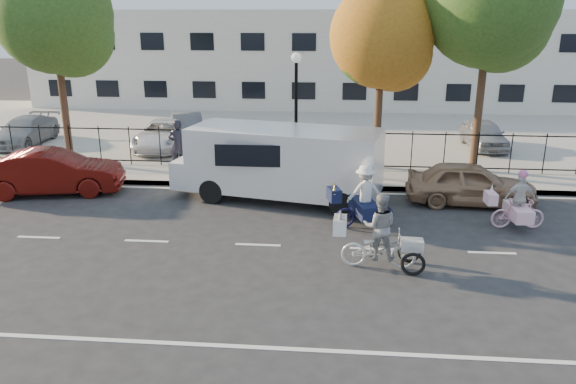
# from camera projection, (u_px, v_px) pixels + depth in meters

# --- Properties ---
(ground) EXTENTS (120.00, 120.00, 0.00)m
(ground) POSITION_uv_depth(u_px,v_px,m) (258.00, 245.00, 14.72)
(ground) COLOR #333334
(road_markings) EXTENTS (60.00, 9.52, 0.01)m
(road_markings) POSITION_uv_depth(u_px,v_px,m) (258.00, 245.00, 14.72)
(road_markings) COLOR silver
(road_markings) RESTS_ON ground
(curb) EXTENTS (60.00, 0.10, 0.15)m
(curb) POSITION_uv_depth(u_px,v_px,m) (278.00, 186.00, 19.49)
(curb) COLOR #A8A399
(curb) RESTS_ON ground
(sidewalk) EXTENTS (60.00, 2.20, 0.15)m
(sidewalk) POSITION_uv_depth(u_px,v_px,m) (281.00, 178.00, 20.49)
(sidewalk) COLOR #A8A399
(sidewalk) RESTS_ON ground
(parking_lot) EXTENTS (60.00, 15.60, 0.15)m
(parking_lot) POSITION_uv_depth(u_px,v_px,m) (298.00, 129.00, 28.93)
(parking_lot) COLOR #A8A399
(parking_lot) RESTS_ON ground
(iron_fence) EXTENTS (58.00, 0.06, 1.50)m
(iron_fence) POSITION_uv_depth(u_px,v_px,m) (284.00, 149.00, 21.28)
(iron_fence) COLOR black
(iron_fence) RESTS_ON sidewalk
(building) EXTENTS (34.00, 10.00, 6.00)m
(building) POSITION_uv_depth(u_px,v_px,m) (308.00, 57.00, 37.53)
(building) COLOR silver
(building) RESTS_ON ground
(lamppost) EXTENTS (0.36, 0.36, 4.33)m
(lamppost) POSITION_uv_depth(u_px,v_px,m) (296.00, 92.00, 20.18)
(lamppost) COLOR black
(lamppost) RESTS_ON sidewalk
(street_sign) EXTENTS (0.85, 0.06, 1.80)m
(street_sign) POSITION_uv_depth(u_px,v_px,m) (233.00, 137.00, 20.89)
(street_sign) COLOR black
(street_sign) RESTS_ON sidewalk
(zebra_trike) EXTENTS (2.15, 0.83, 1.85)m
(zebra_trike) POSITION_uv_depth(u_px,v_px,m) (379.00, 239.00, 13.23)
(zebra_trike) COLOR silver
(zebra_trike) RESTS_ON ground
(unicorn_bike) EXTENTS (1.71, 1.19, 1.72)m
(unicorn_bike) POSITION_uv_depth(u_px,v_px,m) (518.00, 207.00, 15.67)
(unicorn_bike) COLOR #FFC2D5
(unicorn_bike) RESTS_ON ground
(bull_bike) EXTENTS (2.00, 1.41, 1.80)m
(bull_bike) POSITION_uv_depth(u_px,v_px,m) (364.00, 202.00, 15.82)
(bull_bike) COLOR #111038
(bull_bike) RESTS_ON ground
(white_van) EXTENTS (6.99, 3.48, 2.35)m
(white_van) POSITION_uv_depth(u_px,v_px,m) (281.00, 161.00, 17.91)
(white_van) COLOR white
(white_van) RESTS_ON ground
(red_sedan) EXTENTS (4.72, 2.46, 1.48)m
(red_sedan) POSITION_uv_depth(u_px,v_px,m) (53.00, 172.00, 18.71)
(red_sedan) COLOR #520D09
(red_sedan) RESTS_ON ground
(gold_sedan) EXTENTS (4.09, 1.87, 1.36)m
(gold_sedan) POSITION_uv_depth(u_px,v_px,m) (471.00, 184.00, 17.67)
(gold_sedan) COLOR #A27A58
(gold_sedan) RESTS_ON ground
(pedestrian) EXTENTS (0.79, 0.64, 1.89)m
(pedestrian) POSITION_uv_depth(u_px,v_px,m) (178.00, 144.00, 21.07)
(pedestrian) COLOR black
(pedestrian) RESTS_ON sidewalk
(lot_car_a) EXTENTS (1.69, 4.13, 1.20)m
(lot_car_a) POSITION_uv_depth(u_px,v_px,m) (25.00, 131.00, 25.24)
(lot_car_a) COLOR #93959A
(lot_car_a) RESTS_ON parking_lot
(lot_car_b) EXTENTS (2.23, 4.45, 1.21)m
(lot_car_b) POSITION_uv_depth(u_px,v_px,m) (163.00, 135.00, 24.42)
(lot_car_b) COLOR white
(lot_car_b) RESTS_ON parking_lot
(lot_car_c) EXTENTS (2.43, 4.01, 1.25)m
(lot_car_c) POSITION_uv_depth(u_px,v_px,m) (188.00, 128.00, 25.75)
(lot_car_c) COLOR #52545A
(lot_car_c) RESTS_ON parking_lot
(lot_car_d) EXTENTS (1.63, 3.65, 1.22)m
(lot_car_d) POSITION_uv_depth(u_px,v_px,m) (484.00, 134.00, 24.48)
(lot_car_d) COLOR #929398
(lot_car_d) RESTS_ON parking_lot
(tree_west) EXTENTS (4.31, 4.31, 7.90)m
(tree_west) POSITION_uv_depth(u_px,v_px,m) (58.00, 21.00, 20.70)
(tree_west) COLOR #442D1D
(tree_west) RESTS_ON ground
(tree_mid) EXTENTS (3.77, 3.77, 6.91)m
(tree_mid) POSITION_uv_depth(u_px,v_px,m) (386.00, 41.00, 20.20)
(tree_mid) COLOR #442D1D
(tree_mid) RESTS_ON ground
(tree_east) EXTENTS (4.67, 4.67, 8.57)m
(tree_east) POSITION_uv_depth(u_px,v_px,m) (493.00, 7.00, 19.40)
(tree_east) COLOR #442D1D
(tree_east) RESTS_ON ground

